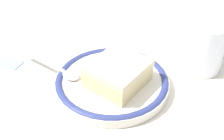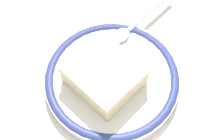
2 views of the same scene
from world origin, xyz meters
The scene contains 5 objects.
ground_plane centered at (0.00, 0.00, 0.00)m, with size 2.40×2.40×0.00m, color #B7B2A8.
placemat centered at (0.00, 0.00, 0.00)m, with size 0.55×0.39×0.00m, color beige.
plate centered at (0.01, -0.02, 0.01)m, with size 0.20×0.20×0.02m.
cake_slice centered at (0.00, -0.01, 0.04)m, with size 0.10×0.10×0.04m.
spoon centered at (0.11, 0.01, 0.02)m, with size 0.14×0.03×0.01m.
Camera 2 is at (-0.16, -0.14, 0.41)m, focal length 50.35 mm.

